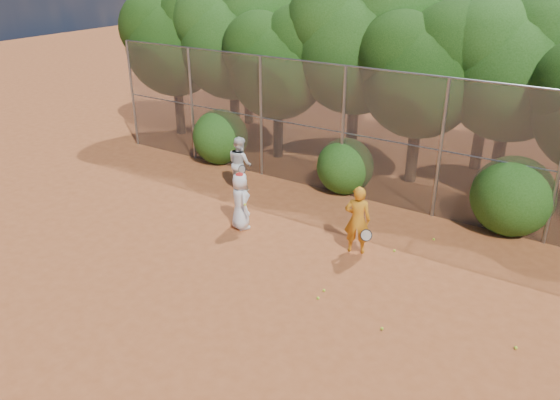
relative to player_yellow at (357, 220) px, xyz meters
The scene contains 23 objects.
ground 3.22m from the player_yellow, 109.39° to the right, with size 80.00×80.00×0.00m, color #9C4B23.
fence_back 3.48m from the player_yellow, 110.42° to the left, with size 20.05×0.09×4.03m.
tree_0 12.04m from the player_yellow, 153.95° to the left, with size 4.38×3.81×6.00m.
tree_1 10.28m from the player_yellow, 144.80° to the left, with size 4.64×4.03×6.35m.
tree_2 7.83m from the player_yellow, 138.09° to the left, with size 3.99×3.47×5.47m.
tree_3 7.49m from the player_yellow, 116.59° to the left, with size 4.89×4.26×6.70m.
tree_4 6.06m from the player_yellow, 95.09° to the left, with size 4.19×3.64×5.73m.
tree_5 7.18m from the player_yellow, 71.65° to the left, with size 4.51×3.92×6.17m.
tree_9 12.45m from the player_yellow, 138.54° to the left, with size 4.83×4.20×6.62m.
tree_10 9.78m from the player_yellow, 115.99° to the left, with size 5.15×4.48×7.06m.
tree_11 8.45m from the player_yellow, 82.39° to the left, with size 4.64×4.03×6.35m.
bush_0 7.80m from the player_yellow, 154.32° to the left, with size 2.00×2.00×2.00m, color #1E4A12.
bush_1 3.94m from the player_yellow, 120.96° to the left, with size 1.80×1.80×1.80m, color #1E4A12.
bush_2 4.51m from the player_yellow, 48.67° to the left, with size 2.20×2.20×2.20m, color #1E4A12.
player_yellow is the anchor object (origin of this frame).
player_teen 3.30m from the player_yellow, behind, with size 0.94×0.86×1.63m.
player_white 5.20m from the player_yellow, 160.82° to the left, with size 1.04×0.95×1.73m.
ball_0 2.23m from the player_yellow, 84.47° to the right, with size 0.07×0.07×0.07m, color #B9D626.
ball_1 1.31m from the player_yellow, 30.76° to the left, with size 0.07×0.07×0.07m, color #B9D626.
ball_2 3.31m from the player_yellow, 54.78° to the right, with size 0.07×0.07×0.07m, color #B9D626.
ball_3 4.68m from the player_yellow, 22.52° to the right, with size 0.07×0.07×0.07m, color #B9D626.
ball_4 2.55m from the player_yellow, 84.39° to the right, with size 0.07×0.07×0.07m, color #B9D626.
ball_5 2.39m from the player_yellow, 47.55° to the left, with size 0.07×0.07×0.07m, color #B9D626.
Camera 1 is at (5.98, -8.34, 7.00)m, focal length 35.00 mm.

